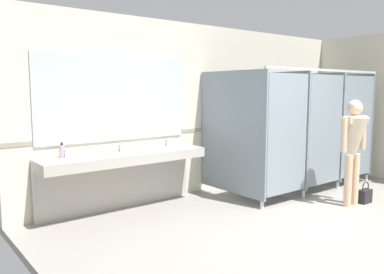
# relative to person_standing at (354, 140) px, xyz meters

# --- Properties ---
(ground_plane) EXTENTS (6.85, 6.61, 0.10)m
(ground_plane) POSITION_rel_person_standing_xyz_m (-0.96, -0.92, -1.04)
(ground_plane) COLOR gray
(wall_back) EXTENTS (6.85, 0.12, 2.79)m
(wall_back) POSITION_rel_person_standing_xyz_m (-0.96, 2.14, 0.40)
(wall_back) COLOR beige
(wall_back) RESTS_ON ground_plane
(wall_back_tile_band) EXTENTS (6.85, 0.01, 0.06)m
(wall_back_tile_band) POSITION_rel_person_standing_xyz_m (-0.96, 2.08, 0.06)
(wall_back_tile_band) COLOR #9E937F
(wall_back_tile_band) RESTS_ON wall_back
(vanity_counter) EXTENTS (2.42, 0.54, 0.96)m
(vanity_counter) POSITION_rel_person_standing_xyz_m (-2.81, 1.88, -0.37)
(vanity_counter) COLOR #B2ADA3
(vanity_counter) RESTS_ON ground_plane
(mirror_panel) EXTENTS (2.32, 0.02, 1.22)m
(mirror_panel) POSITION_rel_person_standing_xyz_m (-2.81, 2.07, 0.61)
(mirror_panel) COLOR silver
(mirror_panel) RESTS_ON wall_back
(bathroom_stalls) EXTENTS (2.99, 1.45, 2.06)m
(bathroom_stalls) POSITION_rel_person_standing_xyz_m (0.26, 1.12, 0.08)
(bathroom_stalls) COLOR gray
(bathroom_stalls) RESTS_ON ground_plane
(person_standing) EXTENTS (0.56, 0.42, 1.58)m
(person_standing) POSITION_rel_person_standing_xyz_m (0.00, 0.00, 0.00)
(person_standing) COLOR #DBAD89
(person_standing) RESTS_ON ground_plane
(handbag) EXTENTS (0.23, 0.11, 0.34)m
(handbag) POSITION_rel_person_standing_xyz_m (0.29, -0.07, -0.88)
(handbag) COLOR black
(handbag) RESTS_ON ground_plane
(soap_dispenser) EXTENTS (0.07, 0.07, 0.20)m
(soap_dispenser) POSITION_rel_person_standing_xyz_m (-3.64, 1.95, -0.06)
(soap_dispenser) COLOR #D899B2
(soap_dispenser) RESTS_ON vanity_counter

